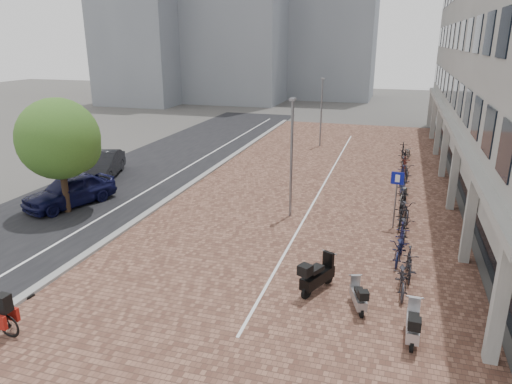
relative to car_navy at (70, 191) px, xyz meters
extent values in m
plane|color=#474442|center=(9.45, -5.00, -0.79)|extent=(140.00, 140.00, 0.00)
cube|color=brown|center=(11.45, 7.00, -0.78)|extent=(14.50, 42.00, 0.04)
cube|color=black|center=(0.45, 7.00, -0.78)|extent=(8.00, 50.00, 0.03)
cube|color=gray|center=(4.35, 7.00, -0.72)|extent=(0.35, 42.00, 0.14)
cube|color=white|center=(2.45, 7.00, -0.76)|extent=(0.12, 44.00, 0.00)
cube|color=white|center=(11.65, 7.00, -0.75)|extent=(0.10, 30.00, 0.00)
cube|color=black|center=(19.05, 11.00, 0.91)|extent=(0.15, 38.00, 3.20)
cube|color=#9E9E99|center=(18.85, 11.00, 2.66)|extent=(1.60, 38.00, 0.30)
cube|color=#9E9E99|center=(18.25, -7.00, 0.91)|extent=(0.35, 0.35, 3.40)
cube|color=#9E9E99|center=(18.25, -1.00, 0.91)|extent=(0.35, 0.35, 3.40)
cube|color=#9E9E99|center=(18.25, 5.00, 0.91)|extent=(0.35, 0.35, 3.40)
cube|color=#9E9E99|center=(18.25, 11.00, 0.91)|extent=(0.35, 0.35, 3.40)
cube|color=#9E9E99|center=(18.25, 17.00, 0.91)|extent=(0.35, 0.35, 3.40)
cube|color=#9E9E99|center=(18.25, 23.00, 0.91)|extent=(0.35, 0.35, 3.40)
cube|color=#9E9E99|center=(18.25, 29.00, 0.91)|extent=(0.35, 0.35, 3.40)
cube|color=gray|center=(5.45, 50.00, 12.21)|extent=(12.00, 10.00, 26.00)
cube|color=gray|center=(-16.55, 37.00, 9.21)|extent=(10.00, 10.00, 20.00)
imported|color=#0E0F33|center=(0.00, 0.00, 0.00)|extent=(3.31, 4.97, 1.57)
imported|color=black|center=(-1.40, 4.81, -0.01)|extent=(3.10, 5.02, 1.56)
cylinder|color=slate|center=(15.62, 1.62, 0.40)|extent=(0.07, 0.07, 2.38)
cube|color=#0B1390|center=(15.62, 1.59, 1.54)|extent=(0.54, 0.12, 0.54)
cylinder|color=slate|center=(10.92, 1.72, 1.96)|extent=(0.12, 0.12, 5.49)
cylinder|color=gray|center=(9.72, 17.27, 1.81)|extent=(0.12, 0.12, 5.19)
cylinder|color=#382619|center=(0.45, -0.86, 0.42)|extent=(0.31, 0.31, 2.41)
sphere|color=#345A1E|center=(0.45, -0.86, 2.83)|extent=(3.79, 3.79, 3.79)
sphere|color=#345A1E|center=(0.88, -0.34, 2.31)|extent=(2.41, 2.41, 2.41)
imported|color=#232228|center=(16.05, -4.00, -0.27)|extent=(0.74, 1.99, 1.04)
imported|color=black|center=(16.25, -2.85, -0.26)|extent=(0.55, 1.76, 1.05)
imported|color=black|center=(15.91, -1.70, -0.27)|extent=(0.85, 2.02, 1.04)
imported|color=black|center=(15.98, -0.55, -0.26)|extent=(0.54, 1.76, 1.05)
imported|color=black|center=(16.07, 0.60, -0.27)|extent=(0.74, 1.99, 1.04)
imported|color=black|center=(15.92, 1.75, -0.26)|extent=(0.59, 1.77, 1.05)
imported|color=#222328|center=(16.12, 2.90, -0.27)|extent=(0.92, 2.04, 1.04)
imported|color=black|center=(16.01, 4.05, -0.26)|extent=(0.79, 1.81, 1.05)
imported|color=#5F5C56|center=(16.06, 5.20, -0.27)|extent=(0.98, 2.05, 1.04)
imported|color=#151C3C|center=(15.99, 6.35, -0.26)|extent=(0.75, 1.80, 1.05)
imported|color=black|center=(16.05, 7.50, -0.27)|extent=(0.72, 1.98, 1.04)
imported|color=#141437|center=(15.93, 8.65, -0.26)|extent=(0.71, 1.79, 1.05)
imported|color=#232228|center=(16.19, 9.80, -0.27)|extent=(0.79, 2.01, 1.04)
imported|color=#441612|center=(16.08, 10.95, -0.26)|extent=(0.68, 1.79, 1.05)
imported|color=black|center=(16.00, 12.10, -0.27)|extent=(0.76, 2.00, 1.04)
imported|color=black|center=(16.07, 13.25, -0.26)|extent=(0.69, 1.79, 1.05)
imported|color=#4D4B47|center=(16.22, 14.40, -0.27)|extent=(1.08, 2.07, 1.04)
imported|color=black|center=(15.95, 15.55, -0.26)|extent=(0.54, 1.76, 1.05)
camera|label=1|loc=(15.41, -18.49, 7.20)|focal=32.70mm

